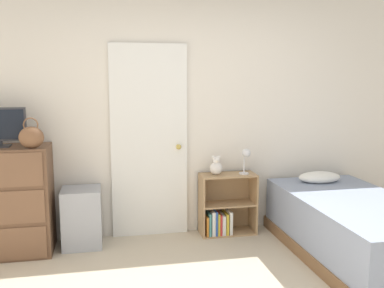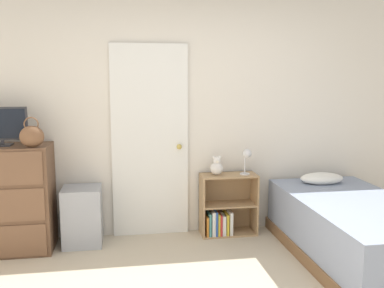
{
  "view_description": "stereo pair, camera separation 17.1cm",
  "coord_description": "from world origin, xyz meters",
  "px_view_note": "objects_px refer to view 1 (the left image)",
  "views": [
    {
      "loc": [
        -0.89,
        -2.52,
        1.66
      ],
      "look_at": [
        -0.04,
        1.67,
        1.0
      ],
      "focal_mm": 40.0,
      "sensor_mm": 36.0,
      "label": 1
    },
    {
      "loc": [
        -0.72,
        -2.55,
        1.66
      ],
      "look_at": [
        -0.04,
        1.67,
        1.0
      ],
      "focal_mm": 40.0,
      "sensor_mm": 36.0,
      "label": 2
    }
  ],
  "objects_px": {
    "handbag": "(31,137)",
    "desk_lamp": "(246,156)",
    "storage_bin": "(82,217)",
    "bookshelf": "(224,210)",
    "teddy_bear": "(216,166)",
    "dresser": "(7,201)",
    "bed": "(355,228)"
  },
  "relations": [
    {
      "from": "dresser",
      "to": "bookshelf",
      "type": "relative_size",
      "value": 1.58
    },
    {
      "from": "teddy_bear",
      "to": "bed",
      "type": "bearing_deg",
      "value": -36.86
    },
    {
      "from": "storage_bin",
      "to": "bed",
      "type": "relative_size",
      "value": 0.3
    },
    {
      "from": "teddy_bear",
      "to": "desk_lamp",
      "type": "height_order",
      "value": "desk_lamp"
    },
    {
      "from": "storage_bin",
      "to": "teddy_bear",
      "type": "relative_size",
      "value": 2.85
    },
    {
      "from": "dresser",
      "to": "desk_lamp",
      "type": "height_order",
      "value": "dresser"
    },
    {
      "from": "bookshelf",
      "to": "teddy_bear",
      "type": "bearing_deg",
      "value": -178.64
    },
    {
      "from": "bookshelf",
      "to": "teddy_bear",
      "type": "height_order",
      "value": "teddy_bear"
    },
    {
      "from": "storage_bin",
      "to": "bed",
      "type": "distance_m",
      "value": 2.63
    },
    {
      "from": "storage_bin",
      "to": "teddy_bear",
      "type": "xyz_separation_m",
      "value": [
        1.39,
        0.05,
        0.45
      ]
    },
    {
      "from": "desk_lamp",
      "to": "bed",
      "type": "distance_m",
      "value": 1.27
    },
    {
      "from": "dresser",
      "to": "storage_bin",
      "type": "bearing_deg",
      "value": 4.64
    },
    {
      "from": "storage_bin",
      "to": "bookshelf",
      "type": "bearing_deg",
      "value": 1.95
    },
    {
      "from": "storage_bin",
      "to": "desk_lamp",
      "type": "distance_m",
      "value": 1.79
    },
    {
      "from": "handbag",
      "to": "desk_lamp",
      "type": "xyz_separation_m",
      "value": [
        2.1,
        0.21,
        -0.29
      ]
    },
    {
      "from": "bookshelf",
      "to": "desk_lamp",
      "type": "distance_m",
      "value": 0.63
    },
    {
      "from": "dresser",
      "to": "storage_bin",
      "type": "relative_size",
      "value": 1.77
    },
    {
      "from": "teddy_bear",
      "to": "desk_lamp",
      "type": "xyz_separation_m",
      "value": [
        0.31,
        -0.04,
        0.11
      ]
    },
    {
      "from": "storage_bin",
      "to": "teddy_bear",
      "type": "height_order",
      "value": "teddy_bear"
    },
    {
      "from": "teddy_bear",
      "to": "desk_lamp",
      "type": "bearing_deg",
      "value": -7.1
    },
    {
      "from": "handbag",
      "to": "bed",
      "type": "xyz_separation_m",
      "value": [
        2.91,
        -0.59,
        -0.86
      ]
    },
    {
      "from": "handbag",
      "to": "teddy_bear",
      "type": "distance_m",
      "value": 1.85
    },
    {
      "from": "bookshelf",
      "to": "bed",
      "type": "relative_size",
      "value": 0.33
    },
    {
      "from": "teddy_bear",
      "to": "desk_lamp",
      "type": "distance_m",
      "value": 0.33
    },
    {
      "from": "desk_lamp",
      "to": "dresser",
      "type": "bearing_deg",
      "value": -178.45
    },
    {
      "from": "desk_lamp",
      "to": "bed",
      "type": "relative_size",
      "value": 0.14
    },
    {
      "from": "dresser",
      "to": "teddy_bear",
      "type": "relative_size",
      "value": 5.05
    },
    {
      "from": "dresser",
      "to": "handbag",
      "type": "bearing_deg",
      "value": -28.02
    },
    {
      "from": "handbag",
      "to": "desk_lamp",
      "type": "bearing_deg",
      "value": 5.75
    },
    {
      "from": "dresser",
      "to": "bed",
      "type": "height_order",
      "value": "dresser"
    },
    {
      "from": "storage_bin",
      "to": "teddy_bear",
      "type": "distance_m",
      "value": 1.46
    },
    {
      "from": "storage_bin",
      "to": "teddy_bear",
      "type": "bearing_deg",
      "value": 1.99
    }
  ]
}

